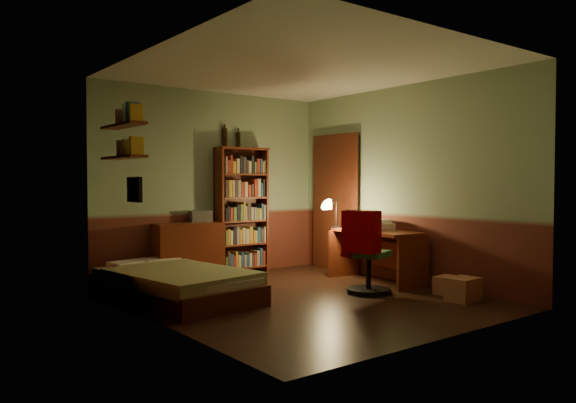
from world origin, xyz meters
TOP-DOWN VIEW (x-y plane):
  - floor at (0.00, 0.00)m, footprint 3.50×4.00m
  - ceiling at (0.00, 0.00)m, footprint 3.50×4.00m
  - wall_back at (0.00, 2.01)m, footprint 3.50×0.02m
  - wall_left at (-1.76, 0.00)m, footprint 0.02×4.00m
  - wall_right at (1.76, 0.00)m, footprint 0.02×4.00m
  - wall_front at (0.00, -2.01)m, footprint 3.50×0.02m
  - doorway at (1.72, 1.30)m, footprint 0.06×0.90m
  - door_trim at (1.69, 1.30)m, footprint 0.02×0.98m
  - bed at (-1.16, 0.86)m, footprint 1.30×2.13m
  - dresser at (-0.52, 1.76)m, footprint 0.93×0.55m
  - mini_stereo at (-0.25, 1.89)m, footprint 0.33×0.28m
  - bookshelf at (0.40, 1.85)m, footprint 0.80×0.30m
  - bottle_left at (0.17, 1.96)m, footprint 0.09×0.09m
  - bottle_right at (0.40, 1.96)m, footprint 0.08×0.08m
  - desk at (1.44, 0.22)m, footprint 0.67×1.34m
  - paper_stack at (1.51, 0.29)m, footprint 0.25×0.34m
  - desk_lamp at (1.29, 0.83)m, footprint 0.24×0.24m
  - office_chair at (0.85, -0.23)m, footprint 0.71×0.66m
  - red_jacket at (0.58, -0.03)m, footprint 0.23×0.42m
  - wall_shelf_lower at (-1.64, 1.10)m, footprint 0.20×0.90m
  - wall_shelf_upper at (-1.64, 1.10)m, footprint 0.20×0.90m
  - framed_picture at (-1.72, 0.60)m, footprint 0.04×0.32m
  - cardboard_box_a at (1.37, -1.18)m, footprint 0.36×0.29m
  - cardboard_box_b at (1.56, -0.83)m, footprint 0.33×0.28m

SIDE VIEW (x-z plane):
  - floor at x=0.00m, z-range -0.02..0.00m
  - cardboard_box_b at x=1.56m, z-range 0.00..0.21m
  - cardboard_box_a at x=1.37m, z-range 0.00..0.26m
  - bed at x=-1.16m, z-range 0.00..0.60m
  - desk at x=1.44m, z-range 0.00..0.69m
  - dresser at x=-0.52m, z-range 0.00..0.78m
  - office_chair at x=0.85m, z-range 0.00..1.14m
  - paper_stack at x=1.51m, z-range 0.69..0.83m
  - mini_stereo at x=-0.25m, z-range 0.78..0.94m
  - bookshelf at x=0.40m, z-range 0.00..1.82m
  - doorway at x=1.72m, z-range 0.00..2.00m
  - door_trim at x=1.69m, z-range -0.04..2.04m
  - desk_lamp at x=1.29m, z-range 0.69..1.34m
  - framed_picture at x=-1.72m, z-range 1.12..1.38m
  - wall_back at x=0.00m, z-range 0.00..2.60m
  - wall_left at x=-1.76m, z-range 0.00..2.60m
  - wall_right at x=1.76m, z-range 0.00..2.60m
  - wall_front at x=0.00m, z-range 0.00..2.60m
  - red_jacket at x=0.58m, z-range 1.14..1.63m
  - wall_shelf_lower at x=-1.64m, z-range 1.59..1.61m
  - bottle_right at x=0.40m, z-range 1.82..2.04m
  - wall_shelf_upper at x=-1.64m, z-range 1.94..1.96m
  - bottle_left at x=0.17m, z-range 1.82..2.09m
  - ceiling at x=0.00m, z-range 2.60..2.62m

